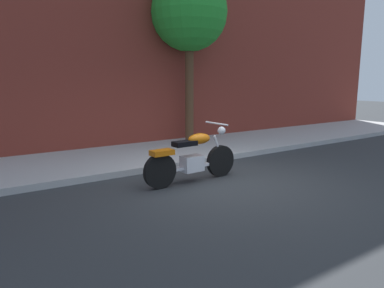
# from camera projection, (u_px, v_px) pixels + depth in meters

# --- Properties ---
(ground_plane) EXTENTS (60.00, 60.00, 0.00)m
(ground_plane) POSITION_uv_depth(u_px,v_px,m) (226.00, 182.00, 7.17)
(ground_plane) COLOR #303335
(sidewalk) EXTENTS (23.71, 2.95, 0.14)m
(sidewalk) POSITION_uv_depth(u_px,v_px,m) (156.00, 154.00, 9.61)
(sidewalk) COLOR #AEAEAE
(sidewalk) RESTS_ON ground
(building_facade) EXTENTS (23.71, 0.50, 7.95)m
(building_facade) POSITION_uv_depth(u_px,v_px,m) (126.00, 13.00, 10.32)
(building_facade) COLOR maroon
(building_facade) RESTS_ON ground
(motorcycle) EXTENTS (2.18, 0.70, 1.17)m
(motorcycle) POSITION_uv_depth(u_px,v_px,m) (192.00, 159.00, 7.10)
(motorcycle) COLOR black
(motorcycle) RESTS_ON ground
(street_tree) EXTENTS (2.31, 2.31, 5.22)m
(street_tree) POSITION_uv_depth(u_px,v_px,m) (189.00, 14.00, 10.61)
(street_tree) COLOR #503521
(street_tree) RESTS_ON ground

